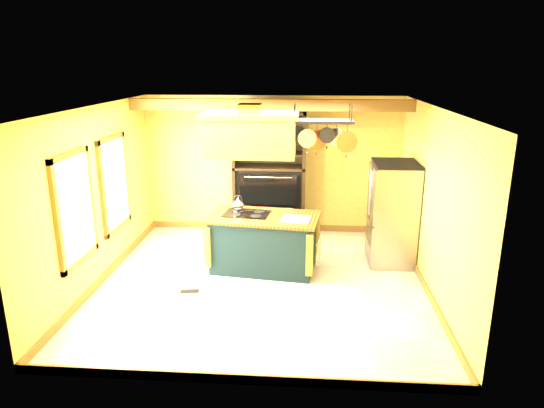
# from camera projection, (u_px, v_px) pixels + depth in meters

# --- Properties ---
(floor) EXTENTS (5.00, 5.00, 0.00)m
(floor) POSITION_uv_depth(u_px,v_px,m) (262.00, 283.00, 7.57)
(floor) COLOR beige
(floor) RESTS_ON ground
(ceiling) EXTENTS (5.00, 5.00, 0.00)m
(ceiling) POSITION_uv_depth(u_px,v_px,m) (261.00, 107.00, 6.80)
(ceiling) COLOR white
(ceiling) RESTS_ON wall_back
(wall_back) EXTENTS (5.00, 0.02, 2.70)m
(wall_back) POSITION_uv_depth(u_px,v_px,m) (273.00, 165.00, 9.58)
(wall_back) COLOR gold
(wall_back) RESTS_ON floor
(wall_front) EXTENTS (5.00, 0.02, 2.70)m
(wall_front) POSITION_uv_depth(u_px,v_px,m) (238.00, 268.00, 4.79)
(wall_front) COLOR gold
(wall_front) RESTS_ON floor
(wall_left) EXTENTS (0.02, 5.00, 2.70)m
(wall_left) POSITION_uv_depth(u_px,v_px,m) (98.00, 196.00, 7.36)
(wall_left) COLOR gold
(wall_left) RESTS_ON floor
(wall_right) EXTENTS (0.02, 5.00, 2.70)m
(wall_right) POSITION_uv_depth(u_px,v_px,m) (433.00, 203.00, 7.01)
(wall_right) COLOR gold
(wall_right) RESTS_ON floor
(ceiling_beam) EXTENTS (5.00, 0.15, 0.20)m
(ceiling_beam) POSITION_uv_depth(u_px,v_px,m) (270.00, 105.00, 8.46)
(ceiling_beam) COLOR brown
(ceiling_beam) RESTS_ON ceiling
(window_near) EXTENTS (0.06, 1.06, 1.56)m
(window_near) POSITION_uv_depth(u_px,v_px,m) (75.00, 208.00, 6.58)
(window_near) COLOR brown
(window_near) RESTS_ON wall_left
(window_far) EXTENTS (0.06, 1.06, 1.56)m
(window_far) POSITION_uv_depth(u_px,v_px,m) (115.00, 184.00, 7.92)
(window_far) COLOR brown
(window_far) RESTS_ON wall_left
(kitchen_island) EXTENTS (1.88, 1.20, 1.11)m
(kitchen_island) POSITION_uv_depth(u_px,v_px,m) (264.00, 242.00, 7.96)
(kitchen_island) COLOR #12272A
(kitchen_island) RESTS_ON floor
(range_hood) EXTENTS (1.48, 0.83, 0.80)m
(range_hood) POSITION_uv_depth(u_px,v_px,m) (250.00, 133.00, 7.47)
(range_hood) COLOR #AD932B
(range_hood) RESTS_ON ceiling
(pot_rack) EXTENTS (1.03, 0.47, 0.71)m
(pot_rack) POSITION_uv_depth(u_px,v_px,m) (323.00, 129.00, 7.37)
(pot_rack) COLOR black
(pot_rack) RESTS_ON ceiling
(refrigerator) EXTENTS (0.74, 0.87, 1.70)m
(refrigerator) POSITION_uv_depth(u_px,v_px,m) (392.00, 216.00, 8.15)
(refrigerator) COLOR gray
(refrigerator) RESTS_ON floor
(hutch) EXTENTS (1.38, 0.62, 2.44)m
(hutch) POSITION_uv_depth(u_px,v_px,m) (270.00, 189.00, 9.44)
(hutch) COLOR black
(hutch) RESTS_ON floor
(floor_register) EXTENTS (0.29, 0.15, 0.01)m
(floor_register) POSITION_uv_depth(u_px,v_px,m) (190.00, 291.00, 7.27)
(floor_register) COLOR black
(floor_register) RESTS_ON floor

